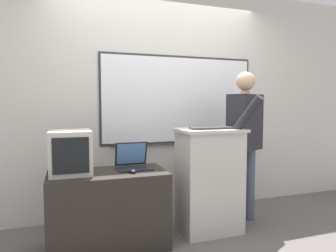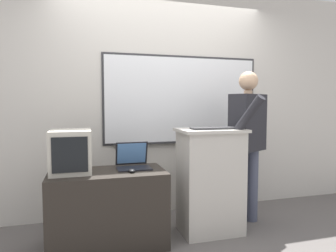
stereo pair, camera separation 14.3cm
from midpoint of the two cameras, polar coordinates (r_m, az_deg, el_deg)
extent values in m
plane|color=#5B5654|center=(2.86, 6.53, -22.83)|extent=(30.00, 30.00, 0.00)
cube|color=beige|center=(3.62, -0.17, 5.05)|extent=(6.40, 0.12, 2.70)
cube|color=#2D2D30|center=(3.63, 3.95, 5.02)|extent=(1.91, 0.02, 1.05)
cube|color=white|center=(3.62, 3.98, 5.02)|extent=(1.86, 0.02, 1.00)
cube|color=#2D2D30|center=(3.64, 4.02, -3.05)|extent=(1.67, 0.04, 0.02)
cube|color=#BCB7AD|center=(3.11, 9.35, -10.52)|extent=(0.60, 0.42, 1.02)
cube|color=#BCB7AD|center=(3.02, 9.47, -0.83)|extent=(0.65, 0.46, 0.03)
cube|color=#28231E|center=(2.87, -9.91, -15.26)|extent=(1.04, 0.54, 0.69)
cylinder|color=#474C60|center=(3.34, 14.87, -11.53)|extent=(0.13, 0.13, 0.80)
cylinder|color=#474C60|center=(3.53, 16.85, -10.72)|extent=(0.13, 0.13, 0.80)
cube|color=#232328|center=(3.32, 16.13, 0.64)|extent=(0.47, 0.39, 0.60)
cylinder|color=tan|center=(3.32, 16.24, 6.17)|extent=(0.09, 0.09, 0.04)
sphere|color=tan|center=(3.32, 16.28, 8.25)|extent=(0.20, 0.20, 0.20)
cylinder|color=#232328|center=(2.97, 15.67, 0.94)|extent=(0.27, 0.41, 0.50)
cylinder|color=#232328|center=(3.52, 18.03, 0.39)|extent=(0.08, 0.08, 0.57)
cube|color=black|center=(2.84, -5.04, -8.07)|extent=(0.32, 0.21, 0.01)
cube|color=black|center=(2.95, -5.57, -5.22)|extent=(0.31, 0.08, 0.23)
cube|color=#598CCC|center=(2.94, -5.55, -5.19)|extent=(0.28, 0.07, 0.20)
cube|color=#2D2D30|center=(2.97, 10.14, -0.43)|extent=(0.46, 0.14, 0.02)
ellipsoid|color=black|center=(2.70, -5.43, -8.45)|extent=(0.06, 0.10, 0.03)
ellipsoid|color=silver|center=(3.09, 14.64, -0.20)|extent=(0.06, 0.10, 0.03)
cube|color=#BCB7A8|center=(2.78, -16.63, -4.64)|extent=(0.35, 0.39, 0.38)
cube|color=black|center=(2.58, -16.69, -5.30)|extent=(0.29, 0.01, 0.30)
camera|label=1|loc=(0.07, -88.56, 0.10)|focal=32.00mm
camera|label=2|loc=(0.07, 91.44, -0.10)|focal=32.00mm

